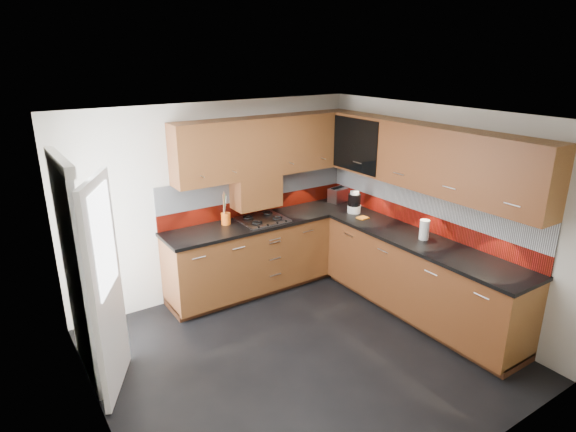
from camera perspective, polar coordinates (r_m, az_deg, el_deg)
room at (r=4.45m, az=1.65°, el=-0.06°), size 4.00×3.80×2.64m
base_cabinets at (r=5.98m, az=5.95°, el=-5.98°), size 2.70×3.20×0.95m
countertop at (r=5.78m, az=6.10°, el=-1.72°), size 2.72×3.22×0.04m
backsplash at (r=5.98m, az=6.47°, el=1.93°), size 2.70×3.20×0.54m
upper_cabinets at (r=5.69m, az=7.30°, el=7.55°), size 2.50×3.20×0.72m
extractor_hood at (r=6.07m, az=-3.84°, el=2.93°), size 0.60×0.33×0.40m
glass_cabinet at (r=6.21m, az=8.97°, el=8.67°), size 0.32×0.80×0.66m
back_door at (r=4.64m, az=-22.56°, el=-6.99°), size 0.42×1.19×2.04m
gas_hob at (r=6.03m, az=-2.98°, el=-0.40°), size 0.57×0.50×0.04m
utensil_pot at (r=5.92m, az=-7.41°, el=-0.11°), size 0.11×0.11×0.41m
toaster at (r=6.80m, az=5.99°, el=2.52°), size 0.31×0.22×0.20m
food_processor at (r=6.35m, az=7.85°, el=1.56°), size 0.17×0.17×0.29m
paper_towel at (r=5.60m, az=15.85°, el=-1.58°), size 0.14×0.14×0.23m
orange_cloth at (r=6.17m, az=8.85°, el=-0.22°), size 0.14×0.13×0.01m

